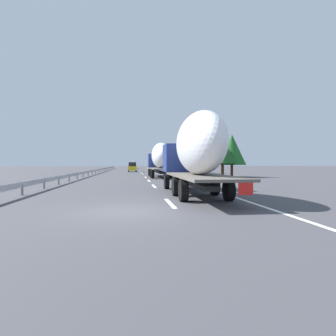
% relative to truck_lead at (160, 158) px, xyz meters
% --- Properties ---
extents(ground_plane, '(260.00, 260.00, 0.00)m').
position_rel_truck_lead_xyz_m(ground_plane, '(14.15, 3.60, -2.45)').
color(ground_plane, '#424247').
extents(lane_stripe_0, '(3.20, 0.20, 0.01)m').
position_rel_truck_lead_xyz_m(lane_stripe_0, '(-23.85, 1.80, -2.44)').
color(lane_stripe_0, white).
rests_on(lane_stripe_0, ground_plane).
extents(lane_stripe_1, '(3.20, 0.20, 0.01)m').
position_rel_truck_lead_xyz_m(lane_stripe_1, '(-14.06, 1.80, -2.44)').
color(lane_stripe_1, white).
rests_on(lane_stripe_1, ground_plane).
extents(lane_stripe_2, '(3.20, 0.20, 0.01)m').
position_rel_truck_lead_xyz_m(lane_stripe_2, '(-6.97, 1.80, -2.44)').
color(lane_stripe_2, white).
rests_on(lane_stripe_2, ground_plane).
extents(lane_stripe_3, '(3.20, 0.20, 0.01)m').
position_rel_truck_lead_xyz_m(lane_stripe_3, '(0.25, 1.80, -2.44)').
color(lane_stripe_3, white).
rests_on(lane_stripe_3, ground_plane).
extents(lane_stripe_4, '(3.20, 0.20, 0.01)m').
position_rel_truck_lead_xyz_m(lane_stripe_4, '(12.18, 1.80, -2.44)').
color(lane_stripe_4, white).
rests_on(lane_stripe_4, ground_plane).
extents(lane_stripe_5, '(3.20, 0.20, 0.01)m').
position_rel_truck_lead_xyz_m(lane_stripe_5, '(19.66, 1.80, -2.44)').
color(lane_stripe_5, white).
rests_on(lane_stripe_5, ground_plane).
extents(lane_stripe_6, '(3.20, 0.20, 0.01)m').
position_rel_truck_lead_xyz_m(lane_stripe_6, '(28.77, 1.80, -2.44)').
color(lane_stripe_6, white).
rests_on(lane_stripe_6, ground_plane).
extents(edge_line_right, '(110.00, 0.20, 0.01)m').
position_rel_truck_lead_xyz_m(edge_line_right, '(19.15, -1.90, -2.44)').
color(edge_line_right, white).
rests_on(edge_line_right, ground_plane).
extents(truck_lead, '(12.54, 2.55, 4.28)m').
position_rel_truck_lead_xyz_m(truck_lead, '(0.00, 0.00, 0.00)').
color(truck_lead, navy).
rests_on(truck_lead, ground_plane).
extents(truck_trailing, '(12.24, 2.55, 4.45)m').
position_rel_truck_lead_xyz_m(truck_trailing, '(-20.88, 0.00, 0.07)').
color(truck_trailing, navy).
rests_on(truck_trailing, ground_plane).
extents(car_yellow_coupe, '(4.03, 1.73, 1.97)m').
position_rel_truck_lead_xyz_m(car_yellow_coupe, '(23.66, 3.47, -1.47)').
color(car_yellow_coupe, gold).
rests_on(car_yellow_coupe, ground_plane).
extents(car_white_van, '(4.32, 1.74, 1.80)m').
position_rel_truck_lead_xyz_m(car_white_van, '(49.33, 3.77, -1.54)').
color(car_white_van, white).
rests_on(car_white_van, ground_plane).
extents(car_silver_hatch, '(4.49, 1.84, 1.97)m').
position_rel_truck_lead_xyz_m(car_silver_hatch, '(67.90, 3.77, -1.47)').
color(car_silver_hatch, '#ADB2B7').
rests_on(car_silver_hatch, ground_plane).
extents(road_sign, '(0.10, 0.90, 3.25)m').
position_rel_truck_lead_xyz_m(road_sign, '(17.37, -3.10, -0.21)').
color(road_sign, gray).
rests_on(road_sign, ground_plane).
extents(tree_0, '(3.69, 3.69, 5.57)m').
position_rel_truck_lead_xyz_m(tree_0, '(0.14, -9.49, 1.11)').
color(tree_0, '#472D19').
rests_on(tree_0, ground_plane).
extents(tree_1, '(3.20, 3.20, 5.28)m').
position_rel_truck_lead_xyz_m(tree_1, '(-0.89, -7.90, 1.05)').
color(tree_1, '#472D19').
rests_on(tree_1, ground_plane).
extents(tree_2, '(2.71, 2.71, 7.74)m').
position_rel_truck_lead_xyz_m(tree_2, '(61.69, -6.16, 2.33)').
color(tree_2, '#472D19').
rests_on(tree_2, ground_plane).
extents(tree_3, '(2.59, 2.59, 6.64)m').
position_rel_truck_lead_xyz_m(tree_3, '(30.51, -8.69, 1.50)').
color(tree_3, '#472D19').
rests_on(tree_3, ground_plane).
extents(tree_4, '(3.76, 3.76, 6.77)m').
position_rel_truck_lead_xyz_m(tree_4, '(14.54, -6.84, 1.70)').
color(tree_4, '#472D19').
rests_on(tree_4, ground_plane).
extents(guardrail_median, '(94.00, 0.10, 0.76)m').
position_rel_truck_lead_xyz_m(guardrail_median, '(17.15, 9.60, -1.87)').
color(guardrail_median, '#9EA0A5').
rests_on(guardrail_median, ground_plane).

